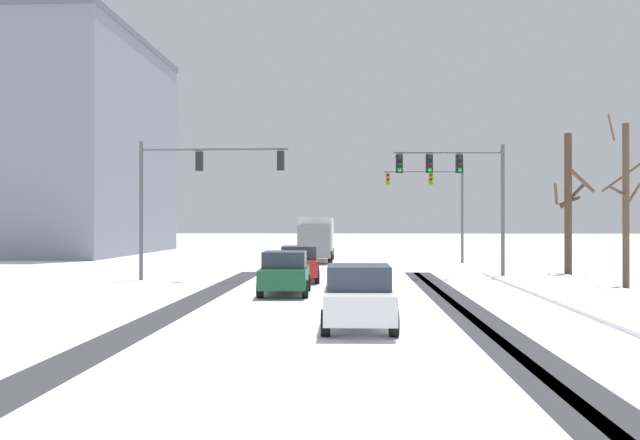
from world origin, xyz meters
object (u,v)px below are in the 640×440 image
(box_truck_delivery, at_px, (317,238))
(bare_tree_sidewalk_far, at_px, (569,203))
(traffic_signal_far_right, at_px, (435,194))
(car_dark_green_second, at_px, (285,273))
(bare_tree_sidewalk_mid, at_px, (625,202))
(office_building_far_left_block, at_px, (8,147))
(traffic_signal_near_left, at_px, (193,180))
(car_white_third, at_px, (359,296))
(car_red_lead, at_px, (299,263))
(traffic_signal_near_right, at_px, (459,180))

(box_truck_delivery, relative_size, bare_tree_sidewalk_far, 1.03)
(traffic_signal_far_right, bearing_deg, car_dark_green_second, -112.11)
(car_dark_green_second, relative_size, bare_tree_sidewalk_far, 0.58)
(car_dark_green_second, relative_size, box_truck_delivery, 0.56)
(traffic_signal_far_right, relative_size, bare_tree_sidewalk_mid, 0.89)
(bare_tree_sidewalk_mid, relative_size, office_building_far_left_block, 0.30)
(traffic_signal_near_left, bearing_deg, bare_tree_sidewalk_far, 10.97)
(traffic_signal_near_left, distance_m, car_white_third, 16.05)
(box_truck_delivery, relative_size, bare_tree_sidewalk_mid, 1.02)
(bare_tree_sidewalk_mid, bearing_deg, traffic_signal_near_left, 172.12)
(bare_tree_sidewalk_far, distance_m, office_building_far_left_block, 46.79)
(bare_tree_sidewalk_far, bearing_deg, bare_tree_sidewalk_mid, -86.89)
(box_truck_delivery, xyz_separation_m, office_building_far_left_block, (-27.45, 10.51, 7.63))
(car_white_third, xyz_separation_m, bare_tree_sidewalk_far, (10.77, 17.15, 2.89))
(car_red_lead, height_order, box_truck_delivery, box_truck_delivery)
(traffic_signal_near_left, relative_size, bare_tree_sidewalk_far, 0.97)
(traffic_signal_near_right, xyz_separation_m, car_red_lead, (-7.62, -2.09, -3.95))
(traffic_signal_near_left, xyz_separation_m, car_dark_green_second, (4.92, -5.73, -3.87))
(traffic_signal_near_right, xyz_separation_m, bare_tree_sidewalk_far, (5.76, 1.68, -1.06))
(bare_tree_sidewalk_mid, relative_size, bare_tree_sidewalk_far, 1.01)
(car_red_lead, relative_size, office_building_far_left_block, 0.17)
(box_truck_delivery, height_order, bare_tree_sidewalk_mid, bare_tree_sidewalk_mid)
(traffic_signal_near_left, bearing_deg, box_truck_delivery, 71.84)
(traffic_signal_near_right, relative_size, traffic_signal_near_left, 0.93)
(traffic_signal_far_right, height_order, car_white_third, traffic_signal_far_right)
(traffic_signal_near_left, bearing_deg, traffic_signal_far_right, 47.28)
(bare_tree_sidewalk_far, xyz_separation_m, office_building_far_left_block, (-40.89, 22.05, 5.56))
(traffic_signal_near_left, height_order, car_red_lead, traffic_signal_near_left)
(car_dark_green_second, height_order, bare_tree_sidewalk_mid, bare_tree_sidewalk_mid)
(traffic_signal_near_right, height_order, car_white_third, traffic_signal_near_right)
(car_white_third, xyz_separation_m, bare_tree_sidewalk_mid, (11.11, 10.99, 2.72))
(traffic_signal_near_right, height_order, traffic_signal_near_left, same)
(traffic_signal_near_right, distance_m, bare_tree_sidewalk_far, 6.09)
(traffic_signal_far_right, bearing_deg, office_building_far_left_block, 161.91)
(car_red_lead, height_order, car_white_third, same)
(traffic_signal_near_right, height_order, car_red_lead, traffic_signal_near_right)
(traffic_signal_far_right, bearing_deg, bare_tree_sidewalk_mid, -70.84)
(bare_tree_sidewalk_mid, bearing_deg, traffic_signal_near_right, 143.71)
(traffic_signal_far_right, relative_size, car_white_third, 1.58)
(car_dark_green_second, distance_m, car_white_third, 8.30)
(car_dark_green_second, distance_m, office_building_far_left_block, 42.50)
(car_dark_green_second, xyz_separation_m, office_building_far_left_block, (-27.42, 31.34, 8.45))
(box_truck_delivery, bearing_deg, traffic_signal_near_left, -108.16)
(traffic_signal_near_left, distance_m, car_dark_green_second, 8.49)
(traffic_signal_near_right, xyz_separation_m, car_dark_green_second, (-7.71, -7.62, -3.95))
(traffic_signal_far_right, distance_m, bare_tree_sidewalk_mid, 17.63)
(traffic_signal_near_left, xyz_separation_m, bare_tree_sidewalk_mid, (18.72, -2.59, -1.15))
(traffic_signal_near_right, relative_size, bare_tree_sidewalk_far, 0.90)
(car_red_lead, xyz_separation_m, office_building_far_left_block, (-27.51, 25.81, 8.45))
(car_white_third, bearing_deg, traffic_signal_far_right, 79.07)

